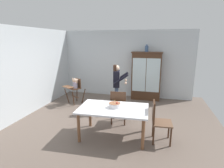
# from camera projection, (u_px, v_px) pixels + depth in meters

# --- Properties ---
(ground_plane) EXTENTS (6.24, 6.24, 0.00)m
(ground_plane) POSITION_uv_depth(u_px,v_px,m) (109.00, 121.00, 5.25)
(ground_plane) COLOR #66564C
(wall_back) EXTENTS (5.32, 0.06, 2.70)m
(wall_back) POSITION_uv_depth(u_px,v_px,m) (126.00, 64.00, 7.41)
(wall_back) COLOR silver
(wall_back) RESTS_ON ground_plane
(wall_left) EXTENTS (0.06, 5.32, 2.70)m
(wall_left) POSITION_uv_depth(u_px,v_px,m) (27.00, 72.00, 5.57)
(wall_left) COLOR silver
(wall_left) RESTS_ON ground_plane
(china_cabinet) EXTENTS (1.16, 0.48, 1.87)m
(china_cabinet) POSITION_uv_depth(u_px,v_px,m) (146.00, 76.00, 7.04)
(china_cabinet) COLOR #422819
(china_cabinet) RESTS_ON ground_plane
(ceramic_vase) EXTENTS (0.13, 0.13, 0.27)m
(ceramic_vase) POSITION_uv_depth(u_px,v_px,m) (147.00, 49.00, 6.81)
(ceramic_vase) COLOR #3D567F
(ceramic_vase) RESTS_ON china_cabinet
(high_chair_with_toddler) EXTENTS (0.79, 0.84, 0.95)m
(high_chair_with_toddler) POSITION_uv_depth(u_px,v_px,m) (75.00, 86.00, 6.63)
(high_chair_with_toddler) COLOR #422819
(high_chair_with_toddler) RESTS_ON ground_plane
(adult_person) EXTENTS (0.56, 0.55, 1.53)m
(adult_person) POSITION_uv_depth(u_px,v_px,m) (117.00, 82.00, 5.88)
(adult_person) COLOR #33425B
(adult_person) RESTS_ON ground_plane
(dining_table) EXTENTS (1.68, 1.07, 0.74)m
(dining_table) POSITION_uv_depth(u_px,v_px,m) (113.00, 111.00, 4.28)
(dining_table) COLOR silver
(dining_table) RESTS_ON ground_plane
(birthday_cake) EXTENTS (0.28, 0.28, 0.19)m
(birthday_cake) POSITION_uv_depth(u_px,v_px,m) (115.00, 105.00, 4.29)
(birthday_cake) COLOR white
(birthday_cake) RESTS_ON dining_table
(dining_chair_far_side) EXTENTS (0.48, 0.48, 0.96)m
(dining_chair_far_side) POSITION_uv_depth(u_px,v_px,m) (119.00, 105.00, 4.98)
(dining_chair_far_side) COLOR #422819
(dining_chair_far_side) RESTS_ON ground_plane
(dining_chair_right_end) EXTENTS (0.47, 0.47, 0.96)m
(dining_chair_right_end) POSITION_uv_depth(u_px,v_px,m) (158.00, 119.00, 4.10)
(dining_chair_right_end) COLOR #422819
(dining_chair_right_end) RESTS_ON ground_plane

